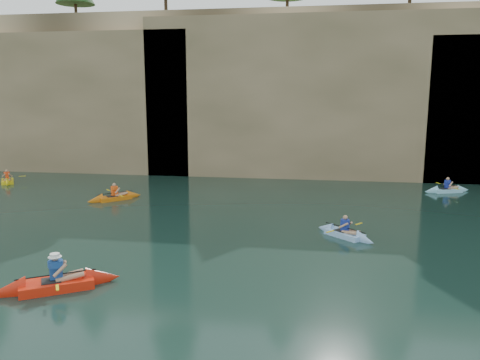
# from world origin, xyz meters

# --- Properties ---
(ground) EXTENTS (160.00, 160.00, 0.00)m
(ground) POSITION_xyz_m (0.00, 0.00, 0.00)
(ground) COLOR black
(ground) RESTS_ON ground
(cliff) EXTENTS (70.00, 16.00, 12.00)m
(cliff) POSITION_xyz_m (0.00, 30.00, 6.00)
(cliff) COLOR tan
(cliff) RESTS_ON ground
(cliff_slab_west) EXTENTS (26.00, 2.40, 10.56)m
(cliff_slab_west) POSITION_xyz_m (-20.00, 22.60, 5.28)
(cliff_slab_west) COLOR #A18662
(cliff_slab_west) RESTS_ON ground
(cliff_slab_center) EXTENTS (24.00, 2.40, 11.40)m
(cliff_slab_center) POSITION_xyz_m (2.00, 22.60, 5.70)
(cliff_slab_center) COLOR #A18662
(cliff_slab_center) RESTS_ON ground
(sea_cave_west) EXTENTS (4.50, 1.00, 4.00)m
(sea_cave_west) POSITION_xyz_m (-18.00, 21.95, 2.00)
(sea_cave_west) COLOR black
(sea_cave_west) RESTS_ON ground
(sea_cave_center) EXTENTS (3.50, 1.00, 3.20)m
(sea_cave_center) POSITION_xyz_m (-4.00, 21.95, 1.60)
(sea_cave_center) COLOR black
(sea_cave_center) RESTS_ON ground
(sea_cave_east) EXTENTS (5.00, 1.00, 4.50)m
(sea_cave_east) POSITION_xyz_m (10.00, 21.95, 2.25)
(sea_cave_east) COLOR black
(sea_cave_east) RESTS_ON ground
(main_kayaker) EXTENTS (3.60, 2.68, 1.38)m
(main_kayaker) POSITION_xyz_m (-5.75, 1.71, 0.18)
(main_kayaker) COLOR red
(main_kayaker) RESTS_ON ground
(kayaker_orange) EXTENTS (2.70, 2.71, 1.18)m
(kayaker_orange) POSITION_xyz_m (-9.07, 13.43, 0.15)
(kayaker_orange) COLOR orange
(kayaker_orange) RESTS_ON ground
(kayaker_ltblue_near) EXTENTS (2.58, 2.45, 1.13)m
(kayaker_ltblue_near) POSITION_xyz_m (3.13, 8.44, 0.14)
(kayaker_ltblue_near) COLOR #94C3F8
(kayaker_ltblue_near) RESTS_ON ground
(kayaker_yellow) EXTENTS (2.12, 2.66, 1.13)m
(kayaker_yellow) POSITION_xyz_m (-18.19, 17.12, 0.14)
(kayaker_yellow) COLOR yellow
(kayaker_yellow) RESTS_ON ground
(kayaker_ltblue_mid) EXTENTS (3.01, 2.13, 1.12)m
(kayaker_ltblue_mid) POSITION_xyz_m (9.76, 18.52, 0.14)
(kayaker_ltblue_mid) COLOR #8ED3ED
(kayaker_ltblue_mid) RESTS_ON ground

